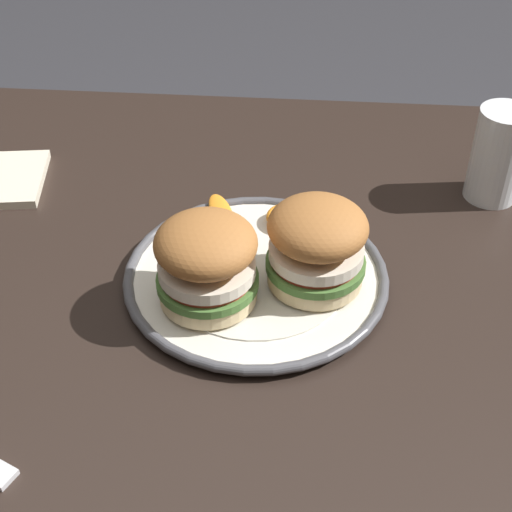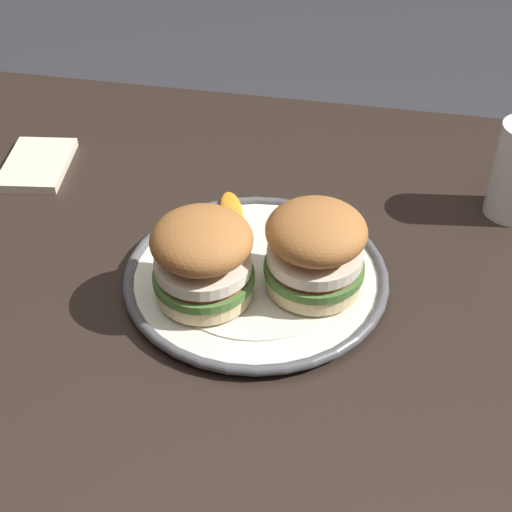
% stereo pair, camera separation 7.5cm
% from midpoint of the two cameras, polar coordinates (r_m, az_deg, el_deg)
% --- Properties ---
extents(dining_table, '(1.15, 0.95, 0.71)m').
position_cam_midpoint_polar(dining_table, '(0.91, -1.71, -7.60)').
color(dining_table, black).
rests_on(dining_table, ground).
extents(dinner_plate, '(0.30, 0.30, 0.02)m').
position_cam_midpoint_polar(dinner_plate, '(0.86, -2.51, -1.67)').
color(dinner_plate, silver).
rests_on(dinner_plate, dining_table).
extents(sandwich_half_left, '(0.14, 0.14, 0.10)m').
position_cam_midpoint_polar(sandwich_half_left, '(0.81, 2.01, 0.83)').
color(sandwich_half_left, beige).
rests_on(sandwich_half_left, dinner_plate).
extents(sandwich_half_right, '(0.13, 0.13, 0.10)m').
position_cam_midpoint_polar(sandwich_half_right, '(0.79, -6.51, -0.47)').
color(sandwich_half_right, beige).
rests_on(sandwich_half_right, dinner_plate).
extents(orange_peel_curled, '(0.07, 0.07, 0.01)m').
position_cam_midpoint_polar(orange_peel_curled, '(0.92, 0.09, 2.87)').
color(orange_peel_curled, orange).
rests_on(orange_peel_curled, dinner_plate).
extents(orange_peel_strip_long, '(0.05, 0.08, 0.01)m').
position_cam_midpoint_polar(orange_peel_strip_long, '(0.94, -4.96, 3.30)').
color(orange_peel_strip_long, orange).
rests_on(orange_peel_strip_long, dinner_plate).
extents(orange_peel_strip_short, '(0.06, 0.07, 0.01)m').
position_cam_midpoint_polar(orange_peel_strip_short, '(0.91, -7.84, 1.54)').
color(orange_peel_strip_short, orange).
rests_on(orange_peel_strip_short, dinner_plate).
extents(drinking_glass, '(0.07, 0.07, 0.13)m').
position_cam_midpoint_polar(drinking_glass, '(1.01, 15.85, 6.91)').
color(drinking_glass, white).
rests_on(drinking_glass, dining_table).
extents(folded_napkin, '(0.10, 0.14, 0.01)m').
position_cam_midpoint_polar(folded_napkin, '(1.09, -20.02, 5.46)').
color(folded_napkin, beige).
rests_on(folded_napkin, dining_table).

